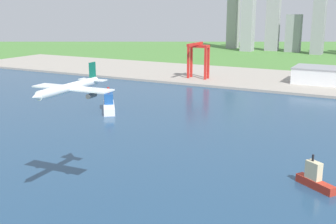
{
  "coord_description": "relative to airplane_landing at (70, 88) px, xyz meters",
  "views": [
    {
      "loc": [
        97.76,
        35.46,
        76.77
      ],
      "look_at": [
        -1.43,
        224.51,
        24.04
      ],
      "focal_mm": 44.89,
      "sensor_mm": 36.0,
      "label": 1
    }
  ],
  "objects": [
    {
      "name": "ferry_boat",
      "position": [
        -81.73,
        137.35,
        -42.86
      ],
      "size": [
        27.13,
        32.63,
        17.36
      ],
      "color": "white",
      "rests_on": "water_bay"
    },
    {
      "name": "ground_plane",
      "position": [
        7.19,
        144.22,
        -47.77
      ],
      "size": [
        2400.0,
        2400.0,
        0.0
      ],
      "primitive_type": "plane",
      "color": "#4C823A"
    },
    {
      "name": "tugboat_small",
      "position": [
        82.28,
        61.43,
        -43.4
      ],
      "size": [
        18.58,
        14.5,
        14.65
      ],
      "color": "#B22D1E",
      "rests_on": "water_bay"
    },
    {
      "name": "distant_skyline",
      "position": [
        -3.3,
        654.41,
        13.01
      ],
      "size": [
        386.91,
        76.94,
        157.87
      ],
      "color": "#999999",
      "rests_on": "ground"
    },
    {
      "name": "industrial_pier",
      "position": [
        7.19,
        334.22,
        -46.52
      ],
      "size": [
        840.0,
        140.0,
        2.5
      ],
      "primitive_type": "cube",
      "color": "#A29A8E",
      "rests_on": "ground"
    },
    {
      "name": "airplane_landing",
      "position": [
        0.0,
        0.0,
        0.0
      ],
      "size": [
        33.35,
        37.72,
        11.14
      ],
      "color": "white"
    },
    {
      "name": "water_bay",
      "position": [
        7.19,
        84.22,
        -47.69
      ],
      "size": [
        840.0,
        360.0,
        0.15
      ],
      "primitive_type": "cube",
      "color": "navy",
      "rests_on": "ground"
    },
    {
      "name": "warehouse_main",
      "position": [
        51.93,
        329.14,
        -37.08
      ],
      "size": [
        65.46,
        42.77,
        16.34
      ],
      "color": "white",
      "rests_on": "industrial_pier"
    },
    {
      "name": "port_crane_red",
      "position": [
        -77.34,
        296.38,
        -17.55
      ],
      "size": [
        22.55,
        36.88,
        39.09
      ],
      "color": "red",
      "rests_on": "industrial_pier"
    }
  ]
}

